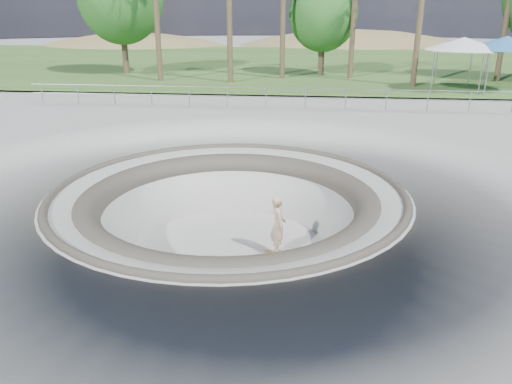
# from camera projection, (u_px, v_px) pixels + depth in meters

# --- Properties ---
(ground) EXTENTS (180.00, 180.00, 0.00)m
(ground) POSITION_uv_depth(u_px,v_px,m) (229.00, 191.00, 14.39)
(ground) COLOR #ACACA7
(ground) RESTS_ON ground
(skate_bowl) EXTENTS (14.00, 14.00, 4.10)m
(skate_bowl) POSITION_uv_depth(u_px,v_px,m) (230.00, 248.00, 15.03)
(skate_bowl) COLOR #ACACA7
(skate_bowl) RESTS_ON ground
(grass_strip) EXTENTS (180.00, 36.00, 0.12)m
(grass_strip) POSITION_uv_depth(u_px,v_px,m) (287.00, 62.00, 46.01)
(grass_strip) COLOR #3A5923
(grass_strip) RESTS_ON ground
(distant_hills) EXTENTS (103.20, 45.00, 28.60)m
(distant_hills) POSITION_uv_depth(u_px,v_px,m) (322.00, 99.00, 69.74)
(distant_hills) COLOR olive
(distant_hills) RESTS_ON ground
(safety_railing) EXTENTS (25.00, 0.06, 1.03)m
(safety_railing) POSITION_uv_depth(u_px,v_px,m) (266.00, 97.00, 25.34)
(safety_railing) COLOR gray
(safety_railing) RESTS_ON ground
(skateboard) EXTENTS (0.82, 0.30, 0.08)m
(skateboard) POSITION_uv_depth(u_px,v_px,m) (278.00, 253.00, 14.73)
(skateboard) COLOR olive
(skateboard) RESTS_ON ground
(skater) EXTENTS (0.58, 0.74, 1.79)m
(skater) POSITION_uv_depth(u_px,v_px,m) (278.00, 225.00, 14.41)
(skater) COLOR tan
(skater) RESTS_ON skateboard
(canopy_white) EXTENTS (5.88, 5.88, 3.10)m
(canopy_white) POSITION_uv_depth(u_px,v_px,m) (464.00, 44.00, 29.01)
(canopy_white) COLOR gray
(canopy_white) RESTS_ON ground
(canopy_blue) EXTENTS (6.26, 6.26, 3.17)m
(canopy_blue) POSITION_uv_depth(u_px,v_px,m) (507.00, 43.00, 28.74)
(canopy_blue) COLOR gray
(canopy_blue) RESTS_ON ground
(bushy_tree_mid) EXTENTS (4.92, 4.47, 7.10)m
(bushy_tree_mid) POSITION_uv_depth(u_px,v_px,m) (323.00, 14.00, 35.60)
(bushy_tree_mid) COLOR brown
(bushy_tree_mid) RESTS_ON ground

